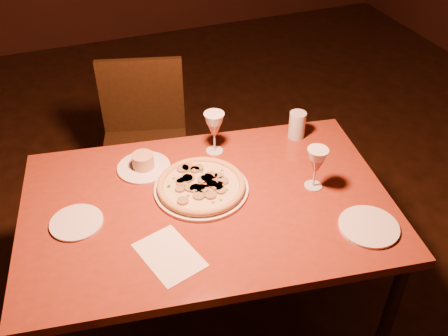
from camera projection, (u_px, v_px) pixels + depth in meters
name	position (u px, v px, depth m)	size (l,w,h in m)	color
dining_table	(208.00, 214.00, 1.94)	(1.51, 1.10, 0.75)	maroon
chair_far	(145.00, 139.00, 2.64)	(0.54, 0.54, 0.91)	black
pizza_plate	(201.00, 186.00, 1.94)	(0.37, 0.37, 0.04)	white
ramekin_saucer	(143.00, 164.00, 2.05)	(0.22, 0.22, 0.07)	white
wine_glass_far	(214.00, 133.00, 2.10)	(0.09, 0.09, 0.19)	#B7574C
wine_glass_right	(316.00, 168.00, 1.92)	(0.08, 0.08, 0.18)	#B7574C
water_tumbler	(297.00, 125.00, 2.20)	(0.07, 0.07, 0.12)	silver
side_plate_left	(76.00, 222.00, 1.80)	(0.19, 0.19, 0.01)	white
side_plate_near	(369.00, 227.00, 1.79)	(0.22, 0.22, 0.01)	white
menu_card	(169.00, 255.00, 1.69)	(0.16, 0.24, 0.00)	white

